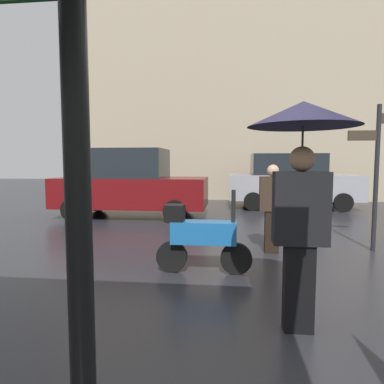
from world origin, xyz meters
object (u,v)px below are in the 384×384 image
object	(u,v)px
parked_car_left	(130,183)
parked_scooter	(201,236)
pedestrian_with_bag	(273,203)
street_signpost	(377,163)
parked_car_right	(291,181)
pedestrian_with_umbrella	(302,156)

from	to	relation	value
parked_car_left	parked_scooter	bearing A→B (deg)	130.32
pedestrian_with_bag	street_signpost	bearing A→B (deg)	17.19
pedestrian_with_bag	street_signpost	size ratio (longest dim) A/B	0.60
pedestrian_with_bag	parked_scooter	size ratio (longest dim) A/B	1.13
parked_car_right	parked_scooter	bearing A→B (deg)	-113.75
parked_scooter	parked_car_left	xyz separation A→B (m)	(-2.56, 4.97, 0.46)
pedestrian_with_umbrella	street_signpost	xyz separation A→B (m)	(1.98, 3.21, -0.06)
parked_scooter	parked_car_right	world-z (taller)	parked_car_right
pedestrian_with_bag	parked_car_right	distance (m)	6.49
parked_car_right	street_signpost	distance (m)	6.04
parked_car_left	street_signpost	xyz separation A→B (m)	(5.63, -3.36, 0.61)
pedestrian_with_umbrella	street_signpost	world-z (taller)	street_signpost
pedestrian_with_bag	parked_car_right	size ratio (longest dim) A/B	0.35
pedestrian_with_umbrella	parked_scooter	bearing A→B (deg)	-132.73
pedestrian_with_umbrella	parked_car_right	xyz separation A→B (m)	(1.52, 9.20, -0.71)
parked_car_right	street_signpost	world-z (taller)	street_signpost
pedestrian_with_bag	parked_car_left	bearing A→B (deg)	142.32
parked_car_right	parked_car_left	bearing A→B (deg)	-157.86
parked_car_left	parked_car_right	xyz separation A→B (m)	(5.17, 2.63, -0.03)
parked_car_left	street_signpost	bearing A→B (deg)	162.21
parked_car_left	parked_car_right	bearing A→B (deg)	-139.94
pedestrian_with_umbrella	pedestrian_with_bag	world-z (taller)	pedestrian_with_umbrella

